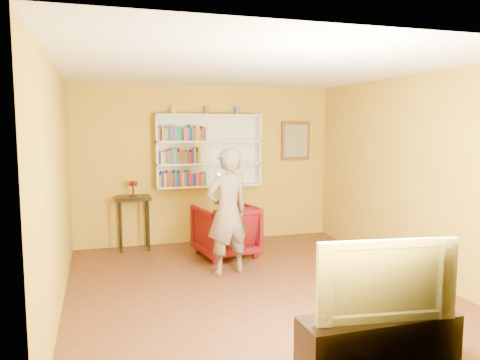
% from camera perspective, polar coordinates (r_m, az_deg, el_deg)
% --- Properties ---
extents(room_shell, '(5.30, 5.80, 2.88)m').
position_cam_1_polar(room_shell, '(5.79, 1.55, -3.34)').
color(room_shell, '#4F2B19').
rests_on(room_shell, ground).
extents(bookshelf, '(1.80, 0.29, 1.23)m').
position_cam_1_polar(bookshelf, '(8.04, -3.93, 3.57)').
color(bookshelf, silver).
rests_on(bookshelf, room_shell).
extents(books_row_lower, '(0.79, 0.19, 0.27)m').
position_cam_1_polar(books_row_lower, '(7.87, -7.17, 0.10)').
color(books_row_lower, orange).
rests_on(books_row_lower, bookshelf).
extents(books_row_middle, '(0.69, 0.19, 0.26)m').
position_cam_1_polar(books_row_middle, '(7.83, -7.35, 2.83)').
color(books_row_middle, navy).
rests_on(books_row_middle, bookshelf).
extents(books_row_upper, '(0.79, 0.19, 0.26)m').
position_cam_1_polar(books_row_upper, '(7.83, -7.07, 5.61)').
color(books_row_upper, '#B11B2A').
rests_on(books_row_upper, bookshelf).
extents(ornament_left, '(0.09, 0.09, 0.12)m').
position_cam_1_polar(ornament_left, '(7.86, -8.10, 8.41)').
color(ornament_left, '#BC8835').
rests_on(ornament_left, bookshelf).
extents(ornament_centre, '(0.09, 0.09, 0.12)m').
position_cam_1_polar(ornament_centre, '(7.96, -4.07, 8.44)').
color(ornament_centre, maroon).
rests_on(ornament_centre, bookshelf).
extents(ornament_right, '(0.09, 0.09, 0.13)m').
position_cam_1_polar(ornament_right, '(8.10, -0.29, 8.44)').
color(ornament_right, '#4B607D').
rests_on(ornament_right, bookshelf).
extents(framed_painting, '(0.55, 0.05, 0.70)m').
position_cam_1_polar(framed_painting, '(8.60, 6.79, 4.78)').
color(framed_painting, '#583319').
rests_on(framed_painting, room_shell).
extents(console_table, '(0.54, 0.41, 0.89)m').
position_cam_1_polar(console_table, '(7.78, -12.85, -3.05)').
color(console_table, black).
rests_on(console_table, ground).
extents(ruby_lustre, '(0.16, 0.16, 0.25)m').
position_cam_1_polar(ruby_lustre, '(7.73, -12.92, -0.59)').
color(ruby_lustre, maroon).
rests_on(ruby_lustre, console_table).
extents(armchair, '(0.99, 1.01, 0.81)m').
position_cam_1_polar(armchair, '(7.30, -1.76, -6.14)').
color(armchair, '#47050C').
rests_on(armchair, ground).
extents(person, '(0.71, 0.55, 1.72)m').
position_cam_1_polar(person, '(6.32, -1.53, -3.91)').
color(person, '#68574C').
rests_on(person, ground).
extents(game_remote, '(0.04, 0.15, 0.04)m').
position_cam_1_polar(game_remote, '(5.83, -2.76, 0.77)').
color(game_remote, white).
rests_on(game_remote, person).
extents(tv_cabinet, '(1.33, 0.40, 0.48)m').
position_cam_1_polar(tv_cabinet, '(4.21, 16.50, -18.61)').
color(tv_cabinet, black).
rests_on(tv_cabinet, ground).
extents(television, '(1.16, 0.30, 0.66)m').
position_cam_1_polar(television, '(4.00, 16.77, -11.21)').
color(television, black).
rests_on(television, tv_cabinet).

